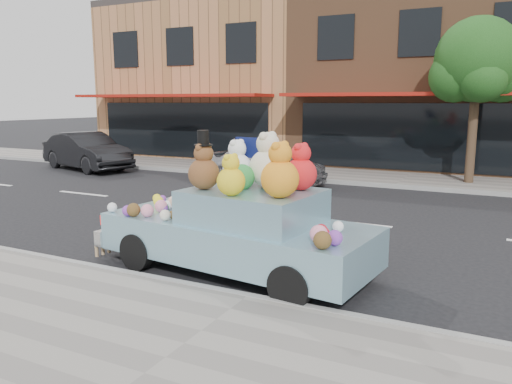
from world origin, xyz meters
The scene contains 11 objects.
ground centered at (0.00, 0.00, 0.00)m, with size 120.00×120.00×0.00m, color black.
near_sidewalk centered at (0.00, -6.50, 0.06)m, with size 60.00×3.00×0.12m, color gray.
far_sidewalk centered at (0.00, 6.50, 0.06)m, with size 60.00×3.00×0.12m, color gray.
near_kerb centered at (0.00, -5.00, 0.07)m, with size 60.00×0.12×0.13m, color gray.
far_kerb centered at (0.00, 5.00, 0.07)m, with size 60.00×0.12×0.13m, color gray.
storefront_left centered at (-10.00, 11.97, 3.64)m, with size 10.00×9.80×7.30m.
storefront_mid centered at (0.00, 11.97, 3.64)m, with size 10.00×9.80×7.30m.
street_tree centered at (2.03, 6.55, 3.69)m, with size 3.00×2.70×5.22m.
car_silver centered at (-3.94, 3.93, 0.68)m, with size 1.62×4.02×1.37m, color #A5A5A9.
car_dark centered at (-11.78, 3.99, 0.73)m, with size 1.55×4.45×1.47m, color black.
art_car centered at (-0.68, -3.97, 0.82)m, with size 4.66×2.26×2.24m.
Camera 1 is at (2.88, -10.60, 2.67)m, focal length 35.00 mm.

